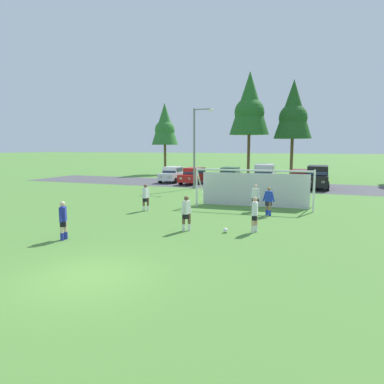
{
  "coord_description": "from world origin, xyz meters",
  "views": [
    {
      "loc": [
        6.47,
        -8.27,
        3.88
      ],
      "look_at": [
        0.25,
        8.22,
        1.59
      ],
      "focal_mm": 32.37,
      "sensor_mm": 36.0,
      "label": 1
    }
  ],
  "objects_px": {
    "parked_car_slot_far_left": "(172,174)",
    "parked_car_slot_center_left": "(230,175)",
    "player_winger_right": "(186,213)",
    "player_midfield_center": "(255,198)",
    "player_trailing_back": "(255,215)",
    "street_lamp": "(196,148)",
    "parked_car_slot_center_right": "(301,178)",
    "soccer_goal": "(254,187)",
    "parked_car_slot_right": "(317,177)",
    "player_winger_left": "(63,221)",
    "soccer_ball": "(226,230)",
    "player_defender_far": "(146,198)",
    "parked_car_slot_left": "(194,176)",
    "player_striker_near": "(269,201)",
    "parked_car_slot_center": "(264,175)"
  },
  "relations": [
    {
      "from": "player_midfield_center",
      "to": "player_defender_far",
      "type": "relative_size",
      "value": 1.0
    },
    {
      "from": "player_winger_left",
      "to": "player_trailing_back",
      "type": "bearing_deg",
      "value": 29.51
    },
    {
      "from": "player_midfield_center",
      "to": "street_lamp",
      "type": "distance_m",
      "value": 12.59
    },
    {
      "from": "parked_car_slot_left",
      "to": "parked_car_slot_center_left",
      "type": "height_order",
      "value": "same"
    },
    {
      "from": "soccer_ball",
      "to": "parked_car_slot_center_left",
      "type": "height_order",
      "value": "parked_car_slot_center_left"
    },
    {
      "from": "player_defender_far",
      "to": "parked_car_slot_left",
      "type": "bearing_deg",
      "value": 99.63
    },
    {
      "from": "player_defender_far",
      "to": "player_winger_left",
      "type": "height_order",
      "value": "same"
    },
    {
      "from": "parked_car_slot_center_right",
      "to": "street_lamp",
      "type": "xyz_separation_m",
      "value": [
        -9.18,
        -4.49,
        2.97
      ]
    },
    {
      "from": "player_winger_right",
      "to": "player_midfield_center",
      "type": "bearing_deg",
      "value": 70.78
    },
    {
      "from": "parked_car_slot_center",
      "to": "parked_car_slot_right",
      "type": "distance_m",
      "value": 5.11
    },
    {
      "from": "player_midfield_center",
      "to": "street_lamp",
      "type": "bearing_deg",
      "value": 127.19
    },
    {
      "from": "player_winger_left",
      "to": "street_lamp",
      "type": "relative_size",
      "value": 0.22
    },
    {
      "from": "parked_car_slot_right",
      "to": "soccer_ball",
      "type": "bearing_deg",
      "value": -100.62
    },
    {
      "from": "player_defender_far",
      "to": "player_winger_left",
      "type": "bearing_deg",
      "value": -90.45
    },
    {
      "from": "soccer_ball",
      "to": "parked_car_slot_far_left",
      "type": "height_order",
      "value": "parked_car_slot_far_left"
    },
    {
      "from": "parked_car_slot_center_left",
      "to": "player_striker_near",
      "type": "bearing_deg",
      "value": -68.39
    },
    {
      "from": "player_winger_left",
      "to": "parked_car_slot_center_left",
      "type": "bearing_deg",
      "value": 88.07
    },
    {
      "from": "parked_car_slot_center_left",
      "to": "street_lamp",
      "type": "bearing_deg",
      "value": -108.36
    },
    {
      "from": "player_winger_left",
      "to": "parked_car_slot_center",
      "type": "bearing_deg",
      "value": 78.87
    },
    {
      "from": "street_lamp",
      "to": "parked_car_slot_right",
      "type": "bearing_deg",
      "value": 19.43
    },
    {
      "from": "player_winger_right",
      "to": "player_defender_far",
      "type": "bearing_deg",
      "value": 137.49
    },
    {
      "from": "player_trailing_back",
      "to": "street_lamp",
      "type": "xyz_separation_m",
      "value": [
        -8.31,
        14.99,
        3.02
      ]
    },
    {
      "from": "player_striker_near",
      "to": "parked_car_slot_center",
      "type": "height_order",
      "value": "parked_car_slot_center"
    },
    {
      "from": "soccer_goal",
      "to": "parked_car_slot_center",
      "type": "bearing_deg",
      "value": 95.91
    },
    {
      "from": "parked_car_slot_center_right",
      "to": "soccer_goal",
      "type": "bearing_deg",
      "value": -99.69
    },
    {
      "from": "parked_car_slot_center_right",
      "to": "player_defender_far",
      "type": "bearing_deg",
      "value": -116.22
    },
    {
      "from": "player_defender_far",
      "to": "parked_car_slot_center_left",
      "type": "distance_m",
      "value": 17.55
    },
    {
      "from": "player_trailing_back",
      "to": "parked_car_slot_center_left",
      "type": "xyz_separation_m",
      "value": [
        -6.46,
        20.56,
        0.05
      ]
    },
    {
      "from": "soccer_ball",
      "to": "player_trailing_back",
      "type": "distance_m",
      "value": 1.51
    },
    {
      "from": "parked_car_slot_far_left",
      "to": "parked_car_slot_center_left",
      "type": "height_order",
      "value": "same"
    },
    {
      "from": "soccer_ball",
      "to": "parked_car_slot_center_left",
      "type": "xyz_separation_m",
      "value": [
        -5.25,
        21.12,
        0.77
      ]
    },
    {
      "from": "player_striker_near",
      "to": "parked_car_slot_left",
      "type": "relative_size",
      "value": 0.38
    },
    {
      "from": "soccer_ball",
      "to": "soccer_goal",
      "type": "height_order",
      "value": "soccer_goal"
    },
    {
      "from": "player_defender_far",
      "to": "parked_car_slot_center",
      "type": "bearing_deg",
      "value": 74.44
    },
    {
      "from": "soccer_ball",
      "to": "parked_car_slot_center_right",
      "type": "relative_size",
      "value": 0.05
    },
    {
      "from": "player_winger_right",
      "to": "parked_car_slot_right",
      "type": "xyz_separation_m",
      "value": [
        5.45,
        19.58,
        0.29
      ]
    },
    {
      "from": "parked_car_slot_center_left",
      "to": "player_trailing_back",
      "type": "bearing_deg",
      "value": -72.56
    },
    {
      "from": "parked_car_slot_left",
      "to": "street_lamp",
      "type": "bearing_deg",
      "value": -66.86
    },
    {
      "from": "player_midfield_center",
      "to": "player_trailing_back",
      "type": "relative_size",
      "value": 1.0
    },
    {
      "from": "player_midfield_center",
      "to": "player_trailing_back",
      "type": "distance_m",
      "value": 5.33
    },
    {
      "from": "parked_car_slot_far_left",
      "to": "player_striker_near",
      "type": "bearing_deg",
      "value": -50.32
    },
    {
      "from": "parked_car_slot_center_right",
      "to": "parked_car_slot_center_left",
      "type": "bearing_deg",
      "value": 171.54
    },
    {
      "from": "parked_car_slot_far_left",
      "to": "parked_car_slot_left",
      "type": "relative_size",
      "value": 0.99
    },
    {
      "from": "soccer_goal",
      "to": "player_trailing_back",
      "type": "relative_size",
      "value": 4.58
    },
    {
      "from": "soccer_ball",
      "to": "player_winger_left",
      "type": "relative_size",
      "value": 0.13
    },
    {
      "from": "soccer_goal",
      "to": "player_striker_near",
      "type": "xyz_separation_m",
      "value": [
        1.32,
        -2.57,
        -0.47
      ]
    },
    {
      "from": "soccer_goal",
      "to": "player_trailing_back",
      "type": "xyz_separation_m",
      "value": [
        1.31,
        -6.77,
        -0.47
      ]
    },
    {
      "from": "parked_car_slot_left",
      "to": "parked_car_slot_center_right",
      "type": "bearing_deg",
      "value": 4.22
    },
    {
      "from": "player_defender_far",
      "to": "player_winger_right",
      "type": "distance_m",
      "value": 5.7
    },
    {
      "from": "player_midfield_center",
      "to": "parked_car_slot_right",
      "type": "bearing_deg",
      "value": 76.14
    }
  ]
}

